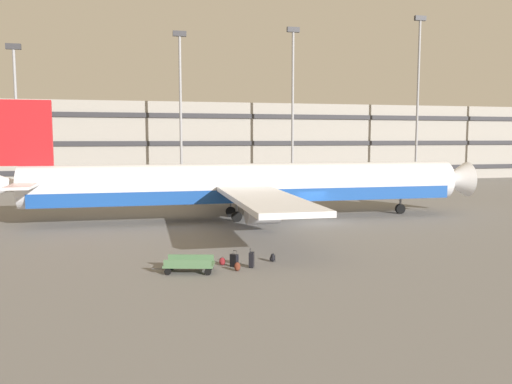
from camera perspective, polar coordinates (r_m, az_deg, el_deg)
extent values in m
plane|color=slate|center=(44.29, 6.70, -3.28)|extent=(600.00, 600.00, 0.00)
cube|color=gray|center=(90.24, -4.12, 5.39)|extent=(153.77, 18.88, 12.48)
cube|color=#2D2D33|center=(81.01, -2.94, 2.40)|extent=(152.23, 0.24, 0.70)
cube|color=#2D2D33|center=(80.86, -2.95, 5.34)|extent=(152.23, 0.24, 0.70)
cube|color=#2D2D33|center=(80.93, -2.97, 8.28)|extent=(152.23, 0.24, 0.70)
cylinder|color=silver|center=(45.49, -0.60, 0.96)|extent=(37.71, 4.55, 3.46)
cube|color=#19479E|center=(45.58, -0.60, -0.23)|extent=(36.21, 4.44, 1.11)
cone|color=silver|center=(53.14, 20.76, 1.29)|extent=(2.86, 3.36, 3.29)
cone|color=silver|center=(45.82, -25.94, 0.72)|extent=(4.23, 2.89, 2.77)
cube|color=red|center=(45.28, -23.93, 5.91)|extent=(4.16, 0.48, 5.19)
cube|color=silver|center=(48.56, -22.51, 1.33)|extent=(1.95, 5.24, 0.20)
cube|color=silver|center=(42.13, -24.07, 0.64)|extent=(1.95, 5.24, 0.20)
cube|color=silver|center=(54.79, -3.67, 1.52)|extent=(4.86, 15.92, 0.36)
cube|color=silver|center=(35.95, 0.96, -0.78)|extent=(4.86, 15.92, 0.36)
cylinder|color=#9E9EA3|center=(52.18, -2.65, -0.08)|extent=(2.53, 1.97, 1.90)
cylinder|color=#9E9EA3|center=(38.97, 0.71, -2.11)|extent=(2.53, 1.97, 1.90)
cylinder|color=black|center=(50.65, 15.46, -1.78)|extent=(0.91, 0.38, 0.90)
cylinder|color=slate|center=(50.56, 15.48, -1.00)|extent=(0.20, 0.20, 1.38)
cylinder|color=black|center=(46.95, -2.76, -2.16)|extent=(0.91, 0.38, 0.90)
cylinder|color=slate|center=(46.86, -2.77, -1.33)|extent=(0.20, 0.20, 1.38)
cylinder|color=black|center=(44.09, -2.13, -2.69)|extent=(0.91, 0.38, 0.90)
cylinder|color=slate|center=(43.99, -2.13, -1.80)|extent=(0.20, 0.20, 1.38)
cylinder|color=gray|center=(73.40, -24.64, 6.94)|extent=(0.36, 0.36, 18.08)
cube|color=#333338|center=(74.25, -24.96, 14.20)|extent=(1.80, 0.50, 0.70)
cylinder|color=gray|center=(72.61, -8.22, 8.43)|extent=(0.36, 0.36, 20.62)
cube|color=#333338|center=(73.86, -8.34, 16.72)|extent=(1.80, 0.50, 0.70)
cylinder|color=gray|center=(75.96, 4.02, 8.86)|extent=(0.36, 0.36, 21.92)
cube|color=#333338|center=(77.37, 4.08, 17.25)|extent=(1.80, 0.50, 0.70)
cylinder|color=gray|center=(84.35, 17.21, 9.21)|extent=(0.36, 0.36, 24.56)
cube|color=#333338|center=(86.07, 17.48, 17.63)|extent=(1.80, 0.50, 0.70)
cube|color=black|center=(28.71, -0.49, -7.37)|extent=(0.39, 0.47, 0.79)
cylinder|color=#333338|center=(28.73, -0.59, -6.37)|extent=(0.02, 0.02, 0.18)
cylinder|color=#333338|center=(28.51, -0.68, -6.46)|extent=(0.02, 0.02, 0.18)
cube|color=black|center=(28.60, -0.64, -6.24)|extent=(0.12, 0.22, 0.02)
cylinder|color=black|center=(28.95, -0.24, -8.12)|extent=(0.05, 0.04, 0.05)
cylinder|color=black|center=(28.64, -0.36, -8.27)|extent=(0.05, 0.04, 0.05)
cylinder|color=black|center=(28.99, -0.62, -8.10)|extent=(0.05, 0.04, 0.05)
cylinder|color=black|center=(28.67, -0.75, -8.25)|extent=(0.05, 0.04, 0.05)
cube|color=black|center=(28.86, -2.40, -7.44)|extent=(0.46, 0.49, 0.66)
cylinder|color=#333338|center=(28.75, -2.12, -6.63)|extent=(0.02, 0.02, 0.18)
cylinder|color=#333338|center=(28.90, -2.49, -6.57)|extent=(0.02, 0.02, 0.18)
cube|color=black|center=(28.80, -2.31, -6.42)|extent=(0.17, 0.20, 0.02)
cylinder|color=black|center=(28.76, -2.25, -8.21)|extent=(0.05, 0.05, 0.05)
cylinder|color=black|center=(28.98, -2.79, -8.11)|extent=(0.05, 0.05, 0.05)
cylinder|color=black|center=(28.91, -2.00, -8.14)|extent=(0.05, 0.05, 0.05)
cylinder|color=black|center=(29.13, -2.54, -8.03)|extent=(0.05, 0.05, 0.05)
ellipsoid|color=black|center=(30.07, 1.82, -7.17)|extent=(0.26, 0.37, 0.47)
ellipsoid|color=black|center=(30.06, 1.62, -7.32)|extent=(0.12, 0.26, 0.21)
torus|color=black|center=(30.03, 1.89, -6.71)|extent=(0.02, 0.08, 0.08)
cube|color=black|center=(30.02, 2.08, -7.20)|extent=(0.03, 0.04, 0.40)
cube|color=black|center=(30.20, 1.96, -7.12)|extent=(0.03, 0.04, 0.40)
ellipsoid|color=#592619|center=(28.03, -2.05, -8.14)|extent=(0.34, 0.25, 0.47)
ellipsoid|color=#592619|center=(27.95, -2.03, -8.33)|extent=(0.24, 0.12, 0.21)
torus|color=black|center=(28.00, -2.06, -7.64)|extent=(0.08, 0.02, 0.08)
cube|color=black|center=(28.13, -1.89, -8.09)|extent=(0.04, 0.03, 0.40)
cube|color=black|center=(28.11, -2.26, -8.10)|extent=(0.04, 0.03, 0.40)
ellipsoid|color=maroon|center=(29.30, -3.70, -7.57)|extent=(0.36, 0.24, 0.44)
ellipsoid|color=maroon|center=(29.22, -3.65, -7.74)|extent=(0.25, 0.11, 0.20)
torus|color=black|center=(29.28, -3.71, -7.12)|extent=(0.08, 0.01, 0.08)
cube|color=black|center=(29.42, -3.55, -7.51)|extent=(0.04, 0.02, 0.37)
cube|color=black|center=(29.38, -3.93, -7.53)|extent=(0.04, 0.02, 0.37)
cube|color=#4C724C|center=(27.92, -7.29, -7.86)|extent=(2.85, 1.94, 0.12)
cylinder|color=#4C4C51|center=(28.26, -10.63, -8.24)|extent=(0.69, 0.23, 0.05)
cube|color=#4C724C|center=(27.28, -7.49, -7.76)|extent=(2.39, 0.69, 0.40)
cube|color=#4C724C|center=(28.47, -7.11, -7.17)|extent=(2.39, 0.69, 0.40)
cylinder|color=black|center=(27.62, -9.62, -8.56)|extent=(0.37, 0.19, 0.36)
cylinder|color=black|center=(28.67, -9.20, -8.01)|extent=(0.37, 0.19, 0.36)
cylinder|color=black|center=(27.31, -5.28, -8.67)|extent=(0.37, 0.19, 0.36)
cylinder|color=black|center=(28.37, -5.02, -8.11)|extent=(0.37, 0.19, 0.36)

